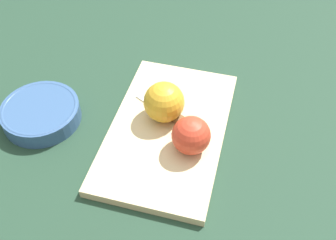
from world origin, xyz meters
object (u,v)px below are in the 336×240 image
apple_half_right (164,102)px  knife (179,120)px  apple_half_left (191,136)px  bowl (41,112)px

apple_half_right → knife: size_ratio=0.52×
apple_half_left → apple_half_right: size_ratio=0.90×
apple_half_right → bowl: bearing=-83.1°
knife → bowl: 0.28m
apple_half_left → bowl: (-0.03, 0.31, -0.03)m
apple_half_right → bowl: (-0.08, 0.24, -0.04)m
apple_half_left → bowl: apple_half_left is taller
knife → bowl: size_ratio=0.98×
apple_half_left → knife: (0.05, 0.04, -0.03)m
knife → apple_half_left: bearing=150.1°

